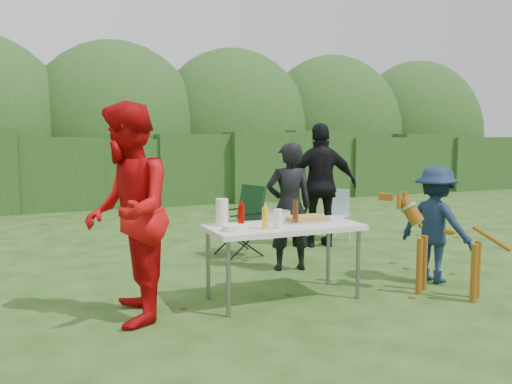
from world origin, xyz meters
name	(u,v)px	position (x,y,z in m)	size (l,w,h in m)	color
ground	(284,304)	(0.00, 0.00, 0.00)	(80.00, 80.00, 0.00)	#1E4211
hedge_row	(128,168)	(0.00, 8.00, 0.85)	(22.00, 1.40, 1.70)	#23471C
shrub_backdrop	(116,135)	(0.00, 9.60, 1.60)	(20.00, 2.60, 3.20)	#3D6628
folding_table	(283,230)	(0.06, 0.15, 0.69)	(1.50, 0.70, 0.74)	silver
person_cook	(289,206)	(0.65, 1.18, 0.76)	(0.56, 0.37, 1.53)	black
person_red_jacket	(127,213)	(-1.44, 0.11, 0.95)	(0.92, 0.72, 1.89)	#BB090A
person_black_puffy	(321,185)	(1.70, 2.23, 0.89)	(1.04, 0.43, 1.78)	black
child	(436,224)	(1.88, 0.07, 0.64)	(0.82, 0.47, 1.27)	#13233F
dog	(449,247)	(1.62, -0.41, 0.49)	(1.04, 0.42, 0.99)	brown
camping_chair	(238,221)	(0.38, 2.13, 0.47)	(0.59, 0.59, 0.94)	#123419
lawn_chair	(332,214)	(2.13, 2.63, 0.39)	(0.46, 0.46, 0.78)	#429FC1
food_tray	(306,220)	(0.36, 0.24, 0.75)	(0.45, 0.30, 0.02)	#B7B7BA
focaccia_bread	(306,218)	(0.36, 0.24, 0.78)	(0.40, 0.26, 0.04)	#BA8934
mustard_bottle	(265,218)	(-0.20, 0.01, 0.84)	(0.06, 0.06, 0.20)	yellow
ketchup_bottle	(241,217)	(-0.39, 0.12, 0.85)	(0.06, 0.06, 0.22)	#8D0400
beer_bottle	(295,212)	(0.18, 0.13, 0.86)	(0.06, 0.06, 0.24)	#47230F
paper_towel_roll	(222,212)	(-0.50, 0.35, 0.87)	(0.12, 0.12, 0.26)	white
cup_stack	(278,219)	(-0.07, -0.01, 0.83)	(0.08, 0.08, 0.18)	white
pasta_bowl	(278,216)	(0.12, 0.40, 0.79)	(0.26, 0.26, 0.10)	silver
plate_stack	(235,228)	(-0.48, 0.05, 0.77)	(0.24, 0.24, 0.05)	white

